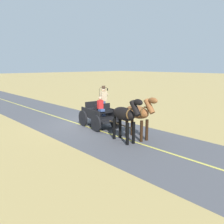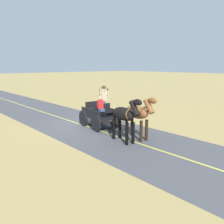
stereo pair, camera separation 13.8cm
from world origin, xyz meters
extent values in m
plane|color=tan|center=(0.00, 0.00, 0.00)|extent=(200.00, 200.00, 0.00)
cube|color=#4C4C51|center=(0.00, 0.00, 0.00)|extent=(5.30, 160.00, 0.01)
cube|color=#DBCC4C|center=(0.00, 0.00, 0.01)|extent=(0.12, 160.00, 0.00)
cube|color=black|center=(-0.49, 0.98, 0.66)|extent=(1.47, 2.33, 0.12)
cube|color=black|center=(-1.06, 1.05, 0.94)|extent=(0.33, 2.08, 0.44)
cube|color=black|center=(0.07, 0.91, 0.94)|extent=(0.33, 2.08, 0.44)
cube|color=black|center=(-0.33, 2.19, 0.56)|extent=(1.10, 0.38, 0.08)
cube|color=black|center=(-0.64, -0.21, 0.48)|extent=(0.74, 0.29, 0.06)
cube|color=black|center=(-0.41, 1.58, 1.04)|extent=(1.06, 0.49, 0.14)
cube|color=black|center=(-0.44, 1.40, 1.26)|extent=(1.02, 0.21, 0.44)
cube|color=black|center=(-0.55, 0.49, 1.04)|extent=(1.06, 0.49, 0.14)
cube|color=black|center=(-0.58, 0.31, 1.26)|extent=(1.02, 0.21, 0.44)
cylinder|color=black|center=(-1.04, 1.83, 0.48)|extent=(0.22, 0.96, 0.96)
cylinder|color=black|center=(-1.04, 1.83, 0.48)|extent=(0.15, 0.22, 0.21)
cylinder|color=black|center=(0.25, 1.66, 0.48)|extent=(0.22, 0.96, 0.96)
cylinder|color=black|center=(0.25, 1.66, 0.48)|extent=(0.15, 0.22, 0.21)
cylinder|color=black|center=(-1.23, 0.30, 0.48)|extent=(0.22, 0.96, 0.96)
cylinder|color=black|center=(-1.23, 0.30, 0.48)|extent=(0.15, 0.22, 0.21)
cylinder|color=black|center=(0.06, 0.13, 0.48)|extent=(0.22, 0.96, 0.96)
cylinder|color=black|center=(0.06, 0.13, 0.48)|extent=(0.15, 0.22, 0.21)
cylinder|color=brown|center=(-0.21, 3.16, 0.61)|extent=(0.32, 1.99, 0.07)
cylinder|color=black|center=(-0.12, 1.54, 1.74)|extent=(0.02, 0.02, 1.30)
cylinder|color=#384C7F|center=(-0.60, 1.33, 1.17)|extent=(0.22, 0.22, 0.90)
cube|color=tan|center=(-0.60, 1.33, 1.90)|extent=(0.37, 0.26, 0.56)
sphere|color=beige|center=(-0.60, 1.33, 2.30)|extent=(0.22, 0.22, 0.22)
cylinder|color=#473323|center=(-0.60, 1.33, 2.40)|extent=(0.36, 0.36, 0.01)
cylinder|color=#473323|center=(-0.60, 1.33, 2.45)|extent=(0.20, 0.20, 0.10)
cylinder|color=tan|center=(-0.77, 1.39, 2.08)|extent=(0.27, 0.11, 0.32)
cube|color=black|center=(-0.83, 1.42, 2.28)|extent=(0.03, 0.07, 0.14)
cube|color=#384C7F|center=(-0.15, 1.67, 1.18)|extent=(0.32, 0.35, 0.14)
cube|color=red|center=(-0.17, 1.55, 1.49)|extent=(0.32, 0.24, 0.48)
sphere|color=tan|center=(-0.17, 1.55, 1.84)|extent=(0.20, 0.20, 0.20)
ellipsoid|color=brown|center=(-0.52, 4.01, 1.37)|extent=(0.71, 1.61, 0.64)
cylinder|color=black|center=(-0.65, 4.57, 0.53)|extent=(0.15, 0.15, 1.05)
cylinder|color=black|center=(-0.29, 4.54, 0.53)|extent=(0.15, 0.15, 1.05)
cylinder|color=black|center=(-0.75, 3.48, 0.53)|extent=(0.15, 0.15, 1.05)
cylinder|color=black|center=(-0.39, 3.45, 0.53)|extent=(0.15, 0.15, 1.05)
cylinder|color=brown|center=(-0.44, 4.85, 1.77)|extent=(0.32, 0.67, 0.73)
ellipsoid|color=brown|center=(-0.42, 5.07, 2.07)|extent=(0.27, 0.56, 0.28)
cube|color=black|center=(-0.44, 4.83, 1.81)|extent=(0.11, 0.51, 0.56)
cylinder|color=black|center=(-0.59, 3.27, 1.07)|extent=(0.11, 0.11, 0.70)
torus|color=brown|center=(-0.47, 4.55, 1.45)|extent=(0.55, 0.12, 0.55)
ellipsoid|color=black|center=(0.30, 3.90, 1.37)|extent=(0.78, 1.62, 0.64)
cylinder|color=black|center=(0.20, 4.47, 0.53)|extent=(0.15, 0.15, 1.05)
cylinder|color=black|center=(0.56, 4.42, 0.53)|extent=(0.15, 0.15, 1.05)
cylinder|color=black|center=(0.04, 3.39, 0.53)|extent=(0.15, 0.15, 1.05)
cylinder|color=black|center=(0.40, 3.34, 0.53)|extent=(0.15, 0.15, 1.05)
cylinder|color=black|center=(0.43, 4.74, 1.77)|extent=(0.35, 0.68, 0.73)
ellipsoid|color=black|center=(0.46, 4.96, 2.07)|extent=(0.30, 0.57, 0.28)
cube|color=black|center=(0.42, 4.72, 1.81)|extent=(0.13, 0.51, 0.56)
cylinder|color=black|center=(0.20, 3.17, 1.07)|extent=(0.11, 0.11, 0.70)
torus|color=brown|center=(0.38, 4.44, 1.45)|extent=(0.55, 0.15, 0.55)
camera|label=1|loc=(8.16, 11.78, 3.67)|focal=37.93mm
camera|label=2|loc=(8.06, 11.87, 3.67)|focal=37.93mm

